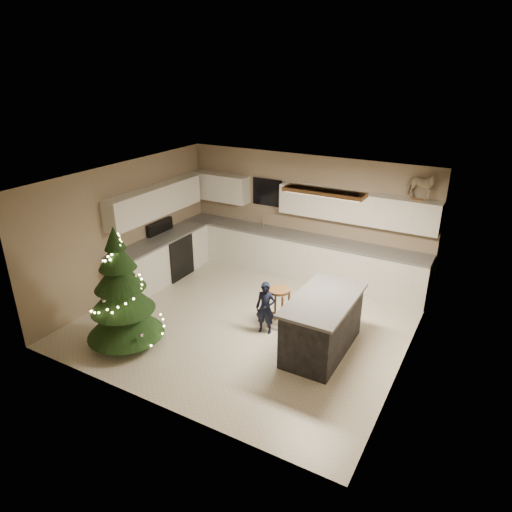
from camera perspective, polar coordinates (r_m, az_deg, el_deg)
name	(u,v)px	position (r m, az deg, el deg)	size (l,w,h in m)	color
ground_plane	(247,321)	(8.36, -1.18, -8.10)	(5.50, 5.50, 0.00)	beige
room_shell	(247,230)	(7.60, -1.13, 3.23)	(5.52, 5.02, 2.61)	gray
cabinetry	(248,244)	(9.72, -0.95, 1.52)	(5.50, 3.20, 2.00)	silver
island	(322,324)	(7.42, 8.29, -8.44)	(0.90, 1.70, 0.95)	black
bar_stool	(279,298)	(7.96, 2.87, -5.31)	(0.38, 0.38, 0.73)	brown
christmas_tree	(122,298)	(7.63, -16.41, -5.07)	(1.29, 1.25, 2.07)	#3F2816
toddler	(265,308)	(7.82, 1.19, -6.51)	(0.34, 0.22, 0.94)	black
rocking_horse	(420,186)	(8.84, 19.86, 8.24)	(0.64, 0.41, 0.52)	brown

